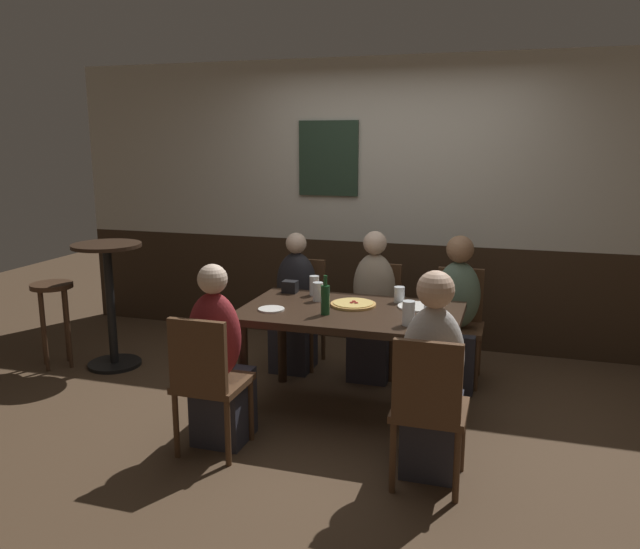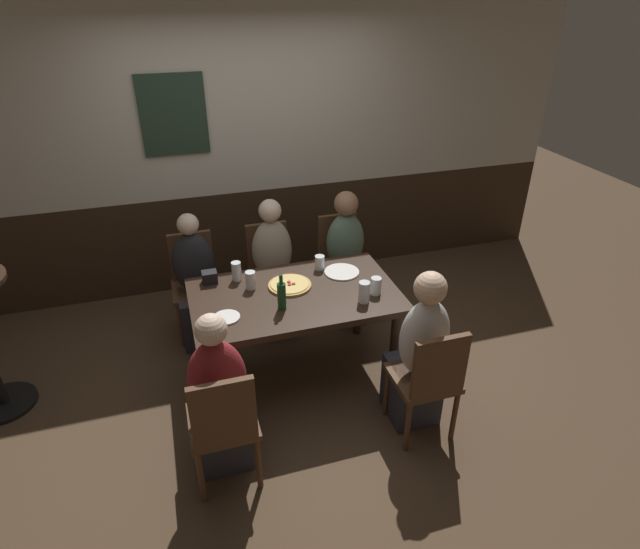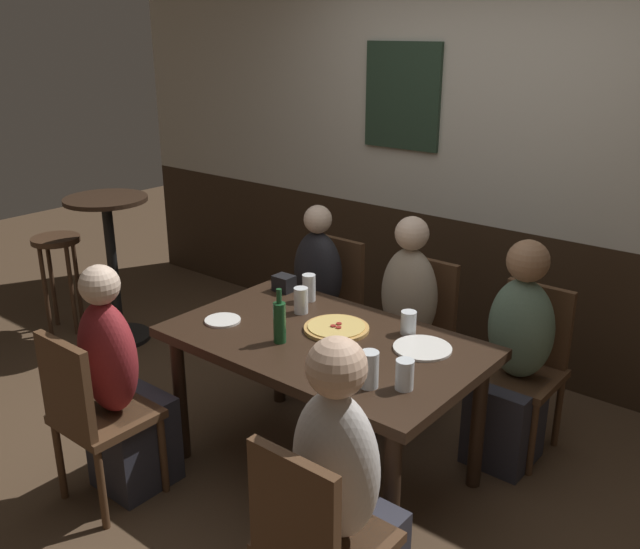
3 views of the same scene
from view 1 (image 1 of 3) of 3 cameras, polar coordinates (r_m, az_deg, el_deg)
The scene contains 25 objects.
ground_plane at distance 4.60m, azimuth 2.69°, elevation -12.11°, with size 12.00×12.00×0.00m, color #4C3826.
wall_back at distance 5.83m, azimuth 6.87°, elevation 6.31°, with size 6.40×0.13×2.60m.
dining_table at distance 4.37m, azimuth 2.77°, elevation -4.28°, with size 1.50×0.90×0.74m.
chair_right_far at distance 5.14m, azimuth 12.35°, elevation -3.86°, with size 0.40×0.40×0.88m.
chair_mid_far at distance 5.23m, azimuth 5.14°, elevation -3.34°, with size 0.40×0.40×0.88m.
chair_left_near at distance 3.87m, azimuth -10.15°, elevation -9.11°, with size 0.40×0.40×0.88m.
chair_left_far at distance 5.39m, azimuth -1.72°, elevation -2.80°, with size 0.40×0.40×0.88m.
chair_right_near at distance 3.50m, azimuth 9.77°, elevation -11.44°, with size 0.40×0.40×0.88m.
person_right_far at distance 4.98m, azimuth 12.18°, elevation -4.30°, with size 0.34×0.37×1.17m.
person_mid_far at distance 5.07m, azimuth 4.75°, elevation -3.80°, with size 0.34×0.37×1.18m.
person_left_near at distance 4.01m, azimuth -9.08°, elevation -8.44°, with size 0.34×0.37×1.16m.
person_left_far at distance 5.25m, azimuth -2.29°, elevation -3.47°, with size 0.34×0.37×1.14m.
person_right_near at distance 3.64m, azimuth 10.12°, elevation -10.21°, with size 0.34×0.37×1.20m.
pizza at distance 4.44m, azimuth 3.02°, elevation -2.69°, with size 0.32×0.32×0.03m.
pint_glass_stout at distance 4.55m, azimuth 7.16°, elevation -1.88°, with size 0.08×0.08×0.11m.
tumbler_short at distance 4.56m, azimuth -0.18°, elevation -1.67°, with size 0.07×0.07×0.14m.
pint_glass_pale at distance 4.73m, azimuth -0.52°, elevation -1.12°, with size 0.07×0.07×0.15m.
pint_glass_amber at distance 4.00m, azimuth 7.99°, elevation -3.56°, with size 0.08×0.08×0.16m.
highball_clear at distance 4.06m, azimuth 9.86°, elevation -3.56°, with size 0.08×0.08×0.13m.
beer_bottle_green at distance 4.20m, azimuth 0.48°, elevation -2.23°, with size 0.06×0.06×0.27m.
plate_white_large at distance 4.44m, azimuth 8.75°, elevation -2.89°, with size 0.27×0.27×0.01m, color white.
plate_white_small at distance 4.34m, azimuth -4.42°, elevation -3.14°, with size 0.18×0.18×0.01m, color white.
condiment_caddy at distance 4.81m, azimuth -2.72°, elevation -1.11°, with size 0.11×0.09×0.09m, color black.
side_bar_table at distance 5.53m, azimuth -18.43°, elevation -1.78°, with size 0.56×0.56×1.05m.
bar_stool at distance 5.70m, azimuth -22.95°, elevation -2.25°, with size 0.34×0.34×0.72m.
Camera 1 is at (1.04, -4.06, 1.89)m, focal length 35.46 mm.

